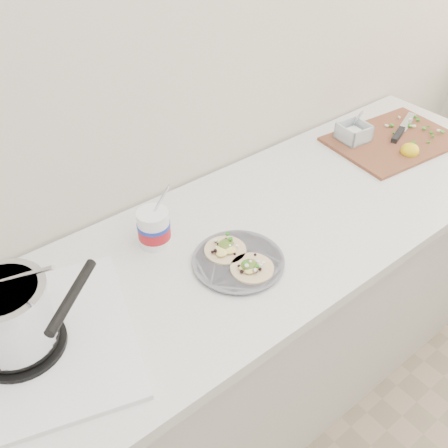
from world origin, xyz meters
TOP-DOWN VIEW (x-y plane):
  - counter at (0.00, 1.43)m, footprint 2.44×0.66m
  - stove at (-0.55, 1.43)m, footprint 0.61×0.58m
  - taco_plate at (0.02, 1.34)m, footprint 0.25×0.25m
  - tub at (-0.11, 1.55)m, footprint 0.09×0.09m
  - cutboard at (0.89, 1.50)m, footprint 0.50×0.37m

SIDE VIEW (x-z plane):
  - counter at x=0.00m, z-range 0.00..0.90m
  - taco_plate at x=0.02m, z-range 0.90..0.94m
  - cutboard at x=0.89m, z-range 0.88..0.95m
  - tub at x=-0.11m, z-range 0.86..1.07m
  - stove at x=-0.55m, z-range 0.86..1.10m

